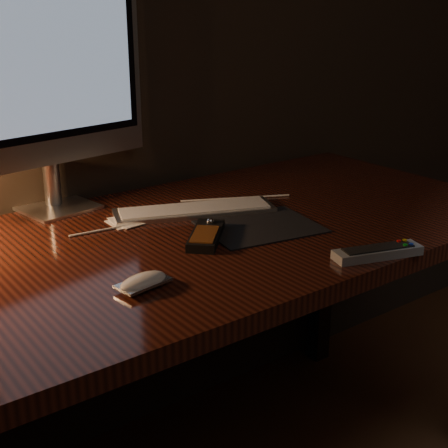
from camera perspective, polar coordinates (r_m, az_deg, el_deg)
desk at (r=1.48m, az=-4.17°, el=-4.66°), size 1.60×0.75×0.75m
monitor at (r=1.52m, az=-15.84°, el=12.69°), size 0.51×0.17×0.53m
keyboard at (r=1.51m, az=-2.71°, el=1.30°), size 0.40×0.24×0.01m
mousepad at (r=1.41m, az=3.30°, el=-0.22°), size 0.28×0.24×0.00m
mouse at (r=1.12m, az=-7.38°, el=-5.42°), size 0.10×0.06×0.02m
media_remote at (r=1.33m, az=-1.65°, el=-1.02°), size 0.16×0.16×0.03m
tv_remote at (r=1.28m, az=13.86°, el=-2.50°), size 0.19×0.10×0.02m
papers at (r=1.46m, az=-8.31°, el=0.35°), size 0.11×0.08×0.01m
cable at (r=1.51m, az=-3.07°, el=1.15°), size 0.57×0.19×0.01m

